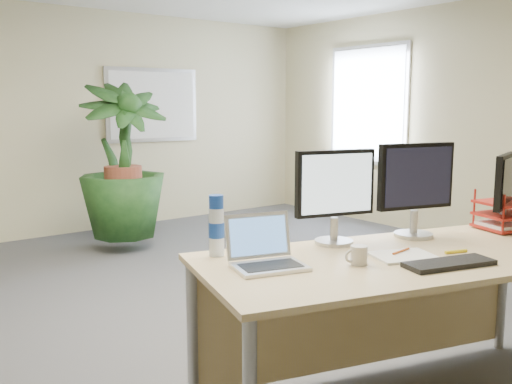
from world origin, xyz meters
TOP-DOWN VIEW (x-y plane):
  - floor at (0.00, 0.00)m, footprint 8.00×8.00m
  - back_wall at (0.00, 4.00)m, footprint 7.00×0.04m
  - whiteboard at (1.20, 3.97)m, footprint 1.30×0.04m
  - window at (3.47, 2.30)m, footprint 0.04×1.30m
  - desk at (0.03, -0.98)m, footprint 2.31×1.45m
  - floor_plant at (0.25, 2.85)m, footprint 0.86×0.86m
  - monitor_left at (-0.15, -0.70)m, footprint 0.45×0.21m
  - monitor_right at (0.32, -0.86)m, footprint 0.47×0.22m
  - monitor_dark at (0.87, -1.07)m, footprint 0.40×0.19m
  - laptop at (-0.70, -0.80)m, footprint 0.38×0.36m
  - keyboard at (-0.03, -1.33)m, footprint 0.46×0.26m
  - coffee_mug at (-0.35, -1.06)m, footprint 0.12×0.08m
  - spiral_notebook at (-0.08, -1.10)m, footprint 0.35×0.31m
  - orange_pen at (-0.05, -1.06)m, footprint 0.15×0.03m
  - yellow_highlighter at (0.19, -1.21)m, footprint 0.12×0.06m
  - water_bottle at (-0.78, -0.52)m, footprint 0.08×0.08m
  - letter_tray at (0.93, -1.07)m, footprint 0.40×0.34m

SIDE VIEW (x-z plane):
  - floor at x=0.00m, z-range 0.00..0.00m
  - desk at x=0.03m, z-range 0.24..1.06m
  - floor_plant at x=0.25m, z-range 0.00..1.50m
  - spiral_notebook at x=-0.08m, z-range 0.83..0.84m
  - yellow_highlighter at x=0.19m, z-range 0.83..0.84m
  - keyboard at x=-0.03m, z-range 0.83..0.85m
  - orange_pen at x=-0.05m, z-range 0.84..0.85m
  - coffee_mug at x=-0.35m, z-range 0.83..0.91m
  - laptop at x=-0.70m, z-range 0.77..1.00m
  - letter_tray at x=0.93m, z-range 0.82..0.98m
  - water_bottle at x=-0.78m, z-range 0.82..1.12m
  - monitor_dark at x=0.87m, z-range 0.86..1.31m
  - monitor_left at x=-0.15m, z-range 0.86..1.36m
  - monitor_right at x=0.32m, z-range 0.86..1.39m
  - back_wall at x=0.00m, z-range 0.00..2.70m
  - whiteboard at x=1.20m, z-range 1.07..2.02m
  - window at x=3.47m, z-range 0.77..2.33m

